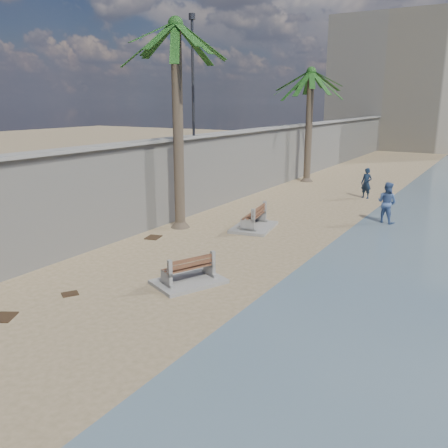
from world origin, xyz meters
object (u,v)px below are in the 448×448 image
at_px(palm_mid, 176,27).
at_px(person_a, 367,181).
at_px(bench_near, 189,272).
at_px(bench_far, 254,219).
at_px(palm_back, 311,73).
at_px(person_b, 387,200).

distance_m(palm_mid, person_a, 13.26).
distance_m(bench_near, bench_far, 6.50).
bearing_deg(person_a, bench_near, -78.28).
bearing_deg(palm_mid, bench_near, -51.71).
bearing_deg(palm_mid, bench_far, 27.16).
relative_size(bench_near, palm_back, 0.30).
bearing_deg(bench_near, palm_mid, 128.29).
xyz_separation_m(bench_far, palm_mid, (-2.73, -1.40, 7.41)).
bearing_deg(palm_mid, person_b, 36.16).
height_order(bench_near, person_b, person_b).
relative_size(palm_back, person_b, 3.95).
bearing_deg(bench_far, palm_mid, -152.84).
height_order(palm_mid, person_a, palm_mid).
bearing_deg(bench_near, person_a, 86.03).
distance_m(bench_far, person_a, 9.09).
relative_size(palm_back, person_a, 4.13).
height_order(palm_mid, person_b, palm_mid).
relative_size(bench_near, bench_far, 0.95).
relative_size(bench_near, person_b, 1.18).
height_order(bench_near, person_a, person_a).
xyz_separation_m(palm_back, person_b, (7.00, -8.59, -5.81)).
bearing_deg(palm_back, person_b, -50.83).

